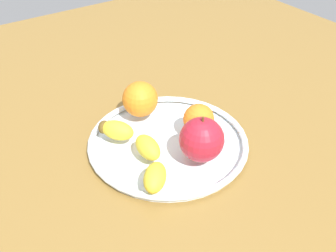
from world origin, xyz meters
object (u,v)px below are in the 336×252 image
object	(u,v)px
fruit_bowl	(168,142)
apple	(202,140)
orange_center	(139,100)
banana	(137,149)
orange_front_left	(199,119)

from	to	relation	value
fruit_bowl	apple	distance (cm)	9.45
fruit_bowl	orange_center	xyz separation A→B (cm)	(10.07, 0.35, 4.57)
fruit_bowl	orange_center	size ratio (longest dim) A/B	4.22
apple	orange_center	distance (cm)	18.04
fruit_bowl	apple	xyz separation A→B (cm)	(-7.84, -1.83, 4.95)
fruit_bowl	apple	bearing A→B (deg)	-166.87
fruit_bowl	orange_center	world-z (taller)	orange_center
fruit_bowl	banana	world-z (taller)	banana
orange_center	banana	bearing A→B (deg)	147.53
fruit_bowl	orange_center	bearing A→B (deg)	1.99
banana	orange_center	distance (cm)	13.73
orange_center	apple	bearing A→B (deg)	-173.06
orange_front_left	orange_center	bearing A→B (deg)	29.06
apple	orange_center	xyz separation A→B (cm)	(17.91, 2.18, -0.37)
fruit_bowl	apple	size ratio (longest dim) A/B	3.49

